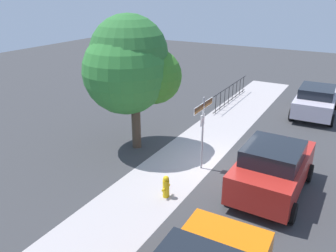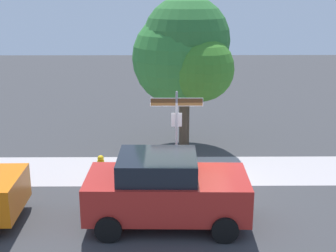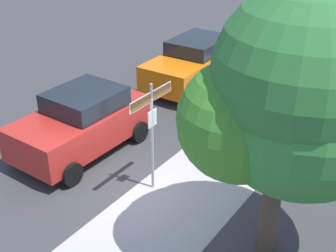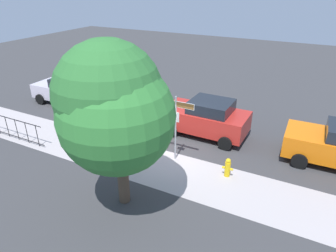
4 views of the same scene
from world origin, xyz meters
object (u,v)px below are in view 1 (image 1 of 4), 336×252
(car_silver, at_px, (316,100))
(shade_tree, at_px, (131,66))
(street_sign, at_px, (203,119))
(car_red, at_px, (273,168))
(fire_hydrant, at_px, (166,187))

(car_silver, bearing_deg, shade_tree, 141.12)
(street_sign, xyz_separation_m, car_red, (-0.35, -2.72, -1.09))
(street_sign, bearing_deg, car_red, -97.29)
(car_red, bearing_deg, car_silver, 0.19)
(street_sign, bearing_deg, shade_tree, 83.47)
(car_red, xyz_separation_m, car_silver, (8.91, -0.15, -0.08))
(car_silver, height_order, fire_hydrant, car_silver)
(car_silver, bearing_deg, street_sign, 160.08)
(street_sign, distance_m, car_red, 2.95)
(car_red, height_order, fire_hydrant, car_red)
(car_silver, bearing_deg, car_red, 177.63)
(shade_tree, distance_m, car_silver, 10.64)
(street_sign, height_order, car_red, street_sign)
(street_sign, distance_m, fire_hydrant, 2.86)
(street_sign, bearing_deg, fire_hydrant, 175.17)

